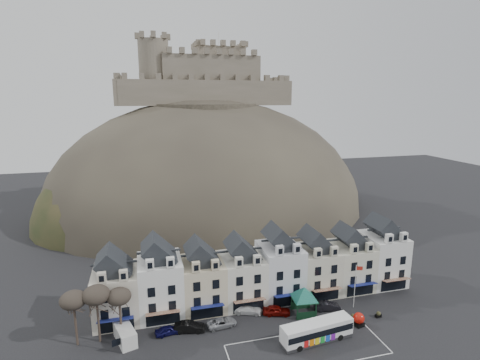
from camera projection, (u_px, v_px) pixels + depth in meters
name	position (u px, v px, depth m)	size (l,w,h in m)	color
ground	(298.00, 358.00, 50.26)	(300.00, 300.00, 0.00)	black
coach_bay_markings	(307.00, 349.00, 51.94)	(22.00, 7.50, 0.01)	silver
townhouse_terrace	(262.00, 270.00, 64.22)	(54.40, 9.35, 11.80)	beige
castle_hill	(212.00, 210.00, 115.62)	(100.00, 76.00, 68.00)	#37312A
castle	(203.00, 77.00, 113.41)	(50.20, 22.20, 22.00)	#686050
tree_left_far	(73.00, 300.00, 51.40)	(3.61, 3.61, 8.24)	#3B2E25
tree_left_mid	(96.00, 295.00, 52.08)	(3.78, 3.78, 8.64)	#3B2E25
tree_left_near	(119.00, 297.00, 52.98)	(3.43, 3.43, 7.84)	#3B2E25
bus	(317.00, 330.00, 53.38)	(10.99, 3.71, 3.04)	#262628
bus_shelter	(304.00, 293.00, 59.68)	(7.37, 7.37, 4.70)	#10321D
red_buoy	(359.00, 319.00, 57.13)	(1.72, 1.72, 2.09)	black
flagpole	(356.00, 283.00, 61.43)	(1.05, 0.42, 7.59)	silver
white_van	(125.00, 334.00, 53.33)	(3.54, 5.36, 2.26)	silver
planter_west	(353.00, 317.00, 58.83)	(1.06, 0.81, 0.95)	black
planter_east	(378.00, 314.00, 59.41)	(1.05, 0.70, 1.00)	black
car_navy	(168.00, 330.00, 55.12)	(1.55, 3.85, 1.31)	#0D0C3F
car_black	(189.00, 327.00, 55.72)	(1.60, 4.60, 1.51)	black
car_silver	(222.00, 323.00, 56.99)	(2.11, 4.50, 1.27)	#9A9CA1
car_white	(247.00, 309.00, 60.53)	(1.96, 4.81, 1.40)	white
car_maroon	(276.00, 310.00, 60.06)	(1.78, 4.43, 1.51)	#660905
car_charcoal	(327.00, 306.00, 61.43)	(1.48, 4.24, 1.40)	black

